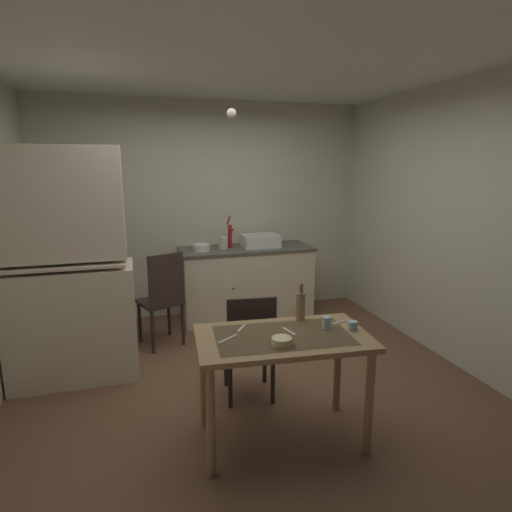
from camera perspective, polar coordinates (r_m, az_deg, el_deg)
name	(u,v)px	position (r m, az deg, el deg)	size (l,w,h in m)	color
ground_plane	(248,381)	(3.89, -1.13, -16.63)	(4.99, 4.99, 0.00)	brown
wall_back	(206,210)	(5.36, -6.76, 6.20)	(4.09, 0.10, 2.64)	beige
wall_right	(454,225)	(4.44, 25.24, 3.86)	(0.10, 3.93, 2.64)	beige
ceiling_slab	(246,54)	(3.50, -1.34, 25.64)	(4.09, 3.93, 0.10)	silver
hutch_cabinet	(69,275)	(3.97, -23.98, -2.31)	(1.06, 0.54, 2.03)	beige
counter_cabinet	(246,282)	(5.26, -1.32, -3.57)	(1.61, 0.64, 0.89)	beige
sink_basin	(260,241)	(5.19, 0.56, 2.11)	(0.44, 0.34, 0.15)	white
hand_pump	(230,234)	(5.12, -3.54, 2.99)	(0.05, 0.27, 0.39)	#B21E19
mixing_bowl_counter	(201,248)	(4.98, -7.43, 1.14)	(0.20, 0.20, 0.08)	white
stoneware_crock	(223,243)	(5.07, -4.45, 1.81)	(0.11, 0.11, 0.15)	beige
dining_table	(283,351)	(2.90, 3.62, -12.76)	(1.20, 0.74, 0.77)	#96764A
chair_far_side	(250,343)	(3.43, -0.88, -11.73)	(0.44, 0.44, 0.90)	#2C2523
chair_by_counter	(163,298)	(4.48, -12.51, -5.52)	(0.51, 0.51, 1.01)	#322625
serving_bowl_wide	(282,341)	(2.71, 3.48, -11.43)	(0.13, 0.13, 0.05)	beige
teacup_cream	(326,323)	(2.98, 9.51, -8.91)	(0.06, 0.06, 0.08)	#9EB2C6
mug_tall	(353,326)	(3.00, 12.98, -9.17)	(0.06, 0.06, 0.06)	#9EB2C6
glass_bottle	(301,305)	(3.09, 6.07, -6.66)	(0.06, 0.06, 0.27)	olive
table_knife	(228,339)	(2.79, -3.82, -11.12)	(0.19, 0.02, 0.01)	silver
teaspoon_near_bowl	(289,331)	(2.91, 4.50, -10.10)	(0.15, 0.02, 0.01)	beige
teaspoon_by_cup	(242,328)	(2.96, -1.95, -9.73)	(0.13, 0.02, 0.01)	beige
serving_spoon	(340,322)	(3.12, 11.35, -8.76)	(0.14, 0.02, 0.01)	beige
pendant_bulb	(232,113)	(3.66, -3.33, 18.74)	(0.08, 0.08, 0.08)	#F9EFCC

